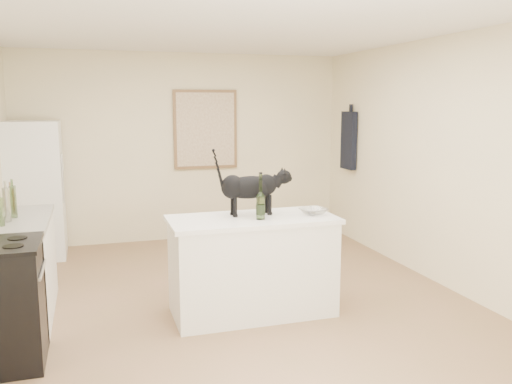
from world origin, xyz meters
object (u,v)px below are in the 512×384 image
object	(u,v)px
wine_bottle	(261,199)
fridge	(34,190)
black_cat	(250,190)
glass_bowl	(313,211)

from	to	relation	value
wine_bottle	fridge	bearing A→B (deg)	128.34
black_cat	wine_bottle	xyz separation A→B (m)	(0.04, -0.21, -0.05)
black_cat	fridge	bearing A→B (deg)	130.40
black_cat	glass_bowl	distance (m)	0.62
wine_bottle	glass_bowl	world-z (taller)	wine_bottle
fridge	wine_bottle	xyz separation A→B (m)	(2.10, -2.65, 0.23)
glass_bowl	fridge	bearing A→B (deg)	135.16
black_cat	glass_bowl	bearing A→B (deg)	-15.85
fridge	black_cat	bearing A→B (deg)	-49.86
fridge	wine_bottle	bearing A→B (deg)	-51.66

